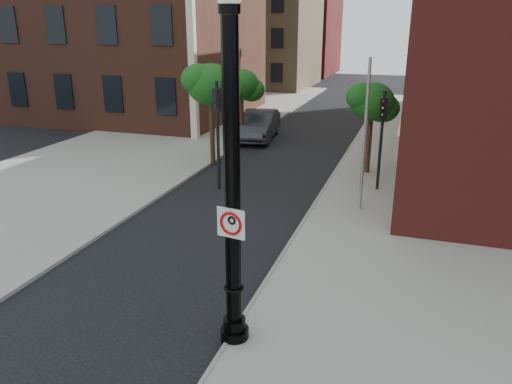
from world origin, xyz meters
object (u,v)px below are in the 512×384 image
(parked_car, at_px, (259,125))
(traffic_signal_right, at_px, (382,125))
(lamppost, at_px, (232,196))
(traffic_signal_left, at_px, (217,118))
(no_parking_sign, at_px, (231,223))

(parked_car, bearing_deg, traffic_signal_right, -52.40)
(lamppost, relative_size, traffic_signal_right, 1.78)
(lamppost, xyz_separation_m, traffic_signal_left, (-4.35, 9.72, -0.39))
(lamppost, distance_m, no_parking_sign, 0.55)
(lamppost, xyz_separation_m, traffic_signal_right, (2.00, 11.44, -0.61))
(lamppost, bearing_deg, no_parking_sign, -80.15)
(lamppost, bearing_deg, traffic_signal_left, 114.10)
(no_parking_sign, xyz_separation_m, parked_car, (-5.69, 19.49, -2.05))
(no_parking_sign, relative_size, traffic_signal_left, 0.14)
(no_parking_sign, distance_m, parked_car, 20.40)
(traffic_signal_left, bearing_deg, traffic_signal_right, 16.43)
(lamppost, distance_m, parked_car, 20.28)
(no_parking_sign, bearing_deg, lamppost, 109.15)
(lamppost, relative_size, traffic_signal_left, 1.65)
(no_parking_sign, bearing_deg, parked_car, 115.58)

